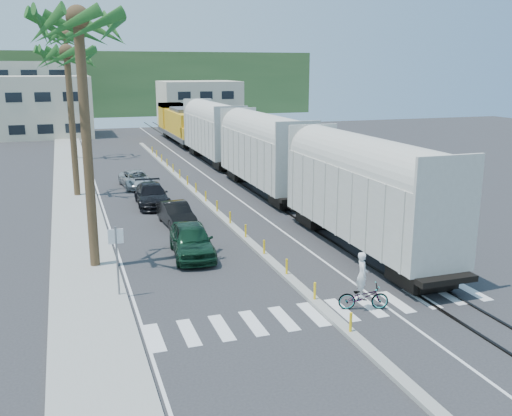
{
  "coord_description": "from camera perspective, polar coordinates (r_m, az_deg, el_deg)",
  "views": [
    {
      "loc": [
        -8.97,
        -20.22,
        9.09
      ],
      "look_at": [
        0.24,
        6.95,
        2.0
      ],
      "focal_mm": 40.0,
      "sensor_mm": 36.0,
      "label": 1
    }
  ],
  "objects": [
    {
      "name": "hillside",
      "position": [
        120.6,
        -14.78,
        11.96
      ],
      "size": [
        80.0,
        20.0,
        12.0
      ],
      "primitive_type": "cube",
      "color": "#385628",
      "rests_on": "ground"
    },
    {
      "name": "sidewalk",
      "position": [
        46.11,
        -17.78,
        1.94
      ],
      "size": [
        3.0,
        90.0,
        0.15
      ],
      "primitive_type": "cube",
      "color": "gray",
      "rests_on": "ground"
    },
    {
      "name": "car_third",
      "position": [
        39.05,
        -10.39,
        1.29
      ],
      "size": [
        2.39,
        5.2,
        1.47
      ],
      "primitive_type": "imported",
      "rotation": [
        0.0,
        0.0,
        -0.03
      ],
      "color": "black",
      "rests_on": "ground"
    },
    {
      "name": "rails",
      "position": [
        51.02,
        -2.53,
        3.63
      ],
      "size": [
        1.56,
        100.0,
        0.06
      ],
      "color": "black",
      "rests_on": "ground"
    },
    {
      "name": "buildings",
      "position": [
        92.03,
        -17.4,
        10.31
      ],
      "size": [
        38.0,
        27.0,
        10.0
      ],
      "color": "beige",
      "rests_on": "ground"
    },
    {
      "name": "crosswalk",
      "position": [
        22.25,
        6.95,
        -10.32
      ],
      "size": [
        14.0,
        2.2,
        0.01
      ],
      "primitive_type": "cube",
      "color": "silver",
      "rests_on": "ground"
    },
    {
      "name": "cyclist",
      "position": [
        22.48,
        10.66,
        -8.21
      ],
      "size": [
        1.75,
        2.31,
        2.32
      ],
      "rotation": [
        0.0,
        0.0,
        1.28
      ],
      "color": "#9EA0A5",
      "rests_on": "ground"
    },
    {
      "name": "lane_markings",
      "position": [
        46.63,
        -9.96,
        2.43
      ],
      "size": [
        9.42,
        90.0,
        0.01
      ],
      "color": "silver",
      "rests_on": "ground"
    },
    {
      "name": "palm_trees",
      "position": [
        42.97,
        -18.23,
        15.5
      ],
      "size": [
        3.5,
        37.2,
        13.75
      ],
      "color": "brown",
      "rests_on": "ground"
    },
    {
      "name": "ground",
      "position": [
        23.92,
        4.86,
        -8.51
      ],
      "size": [
        140.0,
        140.0,
        0.0
      ],
      "primitive_type": "plane",
      "color": "#28282B",
      "rests_on": "ground"
    },
    {
      "name": "car_lead",
      "position": [
        28.31,
        -6.45,
        -3.2
      ],
      "size": [
        2.73,
        5.13,
        1.64
      ],
      "primitive_type": "imported",
      "rotation": [
        0.0,
        0.0,
        -0.08
      ],
      "color": "#10311E",
      "rests_on": "ground"
    },
    {
      "name": "street_sign",
      "position": [
        23.39,
        -13.76,
        -4.25
      ],
      "size": [
        0.6,
        0.08,
        3.0
      ],
      "color": "slate",
      "rests_on": "ground"
    },
    {
      "name": "car_second",
      "position": [
        33.93,
        -7.99,
        -0.6
      ],
      "size": [
        2.11,
        4.38,
        1.37
      ],
      "primitive_type": "imported",
      "rotation": [
        0.0,
        0.0,
        0.08
      ],
      "color": "black",
      "rests_on": "ground"
    },
    {
      "name": "median",
      "position": [
        42.14,
        -6.0,
        1.47
      ],
      "size": [
        0.45,
        60.0,
        0.85
      ],
      "color": "gray",
      "rests_on": "ground"
    },
    {
      "name": "car_rear",
      "position": [
        45.33,
        -11.88,
        2.84
      ],
      "size": [
        2.83,
        4.93,
        1.28
      ],
      "primitive_type": "imported",
      "rotation": [
        0.0,
        0.0,
        0.08
      ],
      "color": "#B1B4B6",
      "rests_on": "ground"
    },
    {
      "name": "freight_train",
      "position": [
        47.63,
        -1.52,
        6.41
      ],
      "size": [
        3.0,
        60.94,
        5.85
      ],
      "color": "#B6B4A7",
      "rests_on": "ground"
    }
  ]
}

